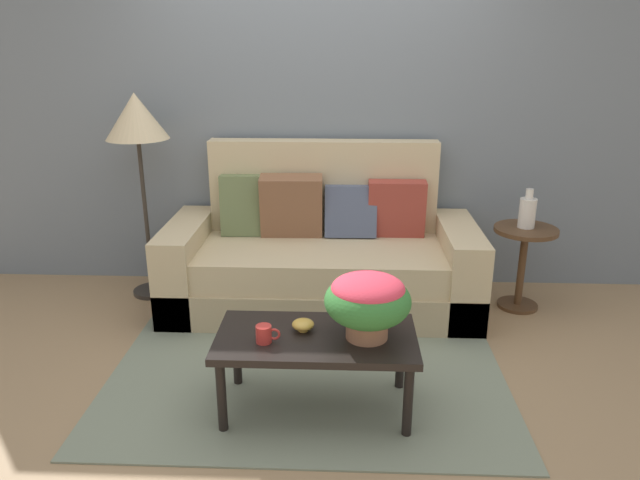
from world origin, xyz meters
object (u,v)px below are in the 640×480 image
floor_lamp (137,125)px  side_table (523,253)px  snack_bowl (302,325)px  potted_plant (368,300)px  coffee_table (316,344)px  couch (321,258)px  table_vase (527,212)px  coffee_mug (265,334)px

floor_lamp → side_table: bearing=-2.8°
floor_lamp → snack_bowl: 2.00m
potted_plant → coffee_table: bearing=177.4°
couch → table_vase: 1.45m
floor_lamp → table_vase: size_ratio=5.44×
coffee_table → side_table: 1.88m
couch → snack_bowl: 1.27m
table_vase → potted_plant: bearing=-130.7°
couch → coffee_table: size_ratio=2.15×
coffee_mug → couch: bearing=81.1°
snack_bowl → coffee_table: bearing=-30.6°
table_vase → floor_lamp: bearing=177.5°
snack_bowl → table_vase: (1.44, 1.25, 0.24)m
coffee_mug → table_vase: 2.14m
table_vase → snack_bowl: bearing=-139.1°
couch → snack_bowl: (-0.04, -1.26, 0.11)m
floor_lamp → couch: bearing=-4.8°
couch → potted_plant: (0.28, -1.32, 0.28)m
potted_plant → floor_lamp: bearing=137.4°
couch → side_table: bearing=-1.0°
side_table → floor_lamp: floor_lamp is taller
floor_lamp → snack_bowl: floor_lamp is taller
coffee_table → side_table: side_table is taller
coffee_mug → floor_lamp: bearing=125.2°
floor_lamp → coffee_mug: (1.05, -1.49, -0.78)m
snack_bowl → couch: bearing=88.0°
snack_bowl → side_table: bearing=40.5°
side_table → table_vase: (-0.00, 0.01, 0.29)m
coffee_table → table_vase: (1.37, 1.29, 0.33)m
floor_lamp → potted_plant: size_ratio=3.49×
side_table → potted_plant: bearing=-131.0°
coffee_table → couch: bearing=91.3°
floor_lamp → potted_plant: (1.55, -1.42, -0.62)m
potted_plant → snack_bowl: potted_plant is taller
coffee_mug → side_table: bearing=40.1°
table_vase → side_table: bearing=-84.5°
coffee_table → snack_bowl: bearing=149.4°
coffee_table → coffee_mug: size_ratio=8.33×
side_table → snack_bowl: side_table is taller
couch → side_table: couch is taller
coffee_table → floor_lamp: 2.11m
snack_bowl → floor_lamp: bearing=131.9°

